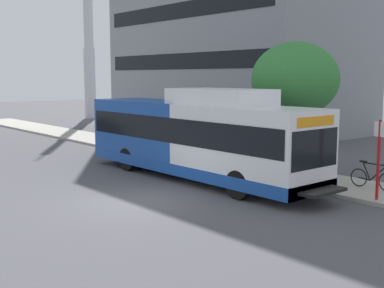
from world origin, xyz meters
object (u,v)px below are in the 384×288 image
at_px(transit_bus, 196,137).
at_px(street_tree_near_stop, 295,79).
at_px(bus_stop_sign_pole, 379,154).
at_px(bicycle_parked, 373,177).

relative_size(transit_bus, street_tree_near_stop, 2.27).
bearing_deg(bus_stop_sign_pole, transit_bus, 105.20).
relative_size(bus_stop_sign_pole, bicycle_parked, 1.48).
height_order(transit_bus, bus_stop_sign_pole, transit_bus).
bearing_deg(street_tree_near_stop, bicycle_parked, -97.99).
xyz_separation_m(transit_bus, street_tree_near_stop, (3.74, -1.92, 2.28)).
relative_size(transit_bus, bus_stop_sign_pole, 4.71).
bearing_deg(bus_stop_sign_pole, street_tree_near_stop, 69.02).
xyz_separation_m(bus_stop_sign_pole, street_tree_near_stop, (1.88, 4.91, 2.33)).
height_order(transit_bus, bicycle_parked, transit_bus).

